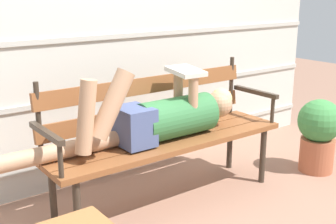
{
  "coord_description": "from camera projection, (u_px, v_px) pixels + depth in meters",
  "views": [
    {
      "loc": [
        -1.66,
        -2.05,
        1.42
      ],
      "look_at": [
        0.0,
        0.19,
        0.64
      ],
      "focal_mm": 47.5,
      "sensor_mm": 36.0,
      "label": 1
    }
  ],
  "objects": [
    {
      "name": "potted_plant",
      "position": [
        319.0,
        132.0,
        3.49
      ],
      "size": [
        0.34,
        0.34,
        0.59
      ],
      "color": "#AD5B3D",
      "rests_on": "ground"
    },
    {
      "name": "ground_plane",
      "position": [
        185.0,
        211.0,
        2.92
      ],
      "size": [
        12.0,
        12.0,
        0.0
      ],
      "primitive_type": "plane",
      "color": "#936B56"
    },
    {
      "name": "reclining_person",
      "position": [
        159.0,
        117.0,
        2.86
      ],
      "size": [
        1.69,
        0.27,
        0.52
      ],
      "color": "#33703D"
    },
    {
      "name": "park_bench",
      "position": [
        162.0,
        129.0,
        2.99
      ],
      "size": [
        1.71,
        0.46,
        0.9
      ],
      "color": "brown",
      "rests_on": "ground"
    },
    {
      "name": "house_siding",
      "position": [
        114.0,
        6.0,
        3.23
      ],
      "size": [
        4.21,
        0.08,
        2.58
      ],
      "color": "beige",
      "rests_on": "ground"
    }
  ]
}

